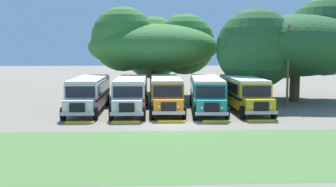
# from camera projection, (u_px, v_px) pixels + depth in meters

# --- Properties ---
(ground_plane) EXTENTS (220.00, 220.00, 0.00)m
(ground_plane) POSITION_uv_depth(u_px,v_px,m) (172.00, 124.00, 28.62)
(ground_plane) COLOR slate
(foreground_grass_strip) EXTENTS (80.00, 10.60, 0.01)m
(foreground_grass_strip) POSITION_uv_depth(u_px,v_px,m) (181.00, 151.00, 21.04)
(foreground_grass_strip) COLOR #4C7538
(foreground_grass_strip) RESTS_ON ground_plane
(parked_bus_slot_0) EXTENTS (2.79, 10.85, 2.82)m
(parked_bus_slot_0) POSITION_uv_depth(u_px,v_px,m) (89.00, 92.00, 34.97)
(parked_bus_slot_0) COLOR silver
(parked_bus_slot_0) RESTS_ON ground_plane
(parked_bus_slot_1) EXTENTS (2.86, 10.86, 2.82)m
(parked_bus_slot_1) POSITION_uv_depth(u_px,v_px,m) (131.00, 92.00, 34.95)
(parked_bus_slot_1) COLOR silver
(parked_bus_slot_1) RESTS_ON ground_plane
(parked_bus_slot_2) EXTENTS (2.78, 10.85, 2.82)m
(parked_bus_slot_2) POSITION_uv_depth(u_px,v_px,m) (166.00, 92.00, 35.44)
(parked_bus_slot_2) COLOR orange
(parked_bus_slot_2) RESTS_ON ground_plane
(parked_bus_slot_3) EXTENTS (3.42, 10.95, 2.82)m
(parked_bus_slot_3) POSITION_uv_depth(u_px,v_px,m) (207.00, 92.00, 35.10)
(parked_bus_slot_3) COLOR teal
(parked_bus_slot_3) RESTS_ON ground_plane
(parked_bus_slot_4) EXTENTS (2.72, 10.84, 2.82)m
(parked_bus_slot_4) POSITION_uv_depth(u_px,v_px,m) (243.00, 92.00, 35.56)
(parked_bus_slot_4) COLOR yellow
(parked_bus_slot_4) RESTS_ON ground_plane
(curb_wheelstop_0) EXTENTS (2.00, 0.36, 0.15)m
(curb_wheelstop_0) POSITION_uv_depth(u_px,v_px,m) (80.00, 123.00, 28.92)
(curb_wheelstop_0) COLOR yellow
(curb_wheelstop_0) RESTS_ON ground_plane
(curb_wheelstop_1) EXTENTS (2.00, 0.36, 0.15)m
(curb_wheelstop_1) POSITION_uv_depth(u_px,v_px,m) (126.00, 122.00, 29.09)
(curb_wheelstop_1) COLOR yellow
(curb_wheelstop_1) RESTS_ON ground_plane
(curb_wheelstop_2) EXTENTS (2.00, 0.36, 0.15)m
(curb_wheelstop_2) POSITION_uv_depth(u_px,v_px,m) (172.00, 122.00, 29.26)
(curb_wheelstop_2) COLOR yellow
(curb_wheelstop_2) RESTS_ON ground_plane
(curb_wheelstop_3) EXTENTS (2.00, 0.36, 0.15)m
(curb_wheelstop_3) POSITION_uv_depth(u_px,v_px,m) (217.00, 121.00, 29.43)
(curb_wheelstop_3) COLOR yellow
(curb_wheelstop_3) RESTS_ON ground_plane
(curb_wheelstop_4) EXTENTS (2.00, 0.36, 0.15)m
(curb_wheelstop_4) POSITION_uv_depth(u_px,v_px,m) (261.00, 121.00, 29.59)
(curb_wheelstop_4) COLOR yellow
(curb_wheelstop_4) RESTS_ON ground_plane
(broad_shade_tree) EXTENTS (14.28, 14.77, 9.80)m
(broad_shade_tree) POSITION_uv_depth(u_px,v_px,m) (154.00, 45.00, 46.37)
(broad_shade_tree) COLOR brown
(broad_shade_tree) RESTS_ON ground_plane
(secondary_tree) EXTENTS (16.08, 12.45, 10.63)m
(secondary_tree) POSITION_uv_depth(u_px,v_px,m) (294.00, 45.00, 41.86)
(secondary_tree) COLOR brown
(secondary_tree) RESTS_ON ground_plane
(utility_pole) EXTENTS (1.80, 0.20, 7.40)m
(utility_pole) POSITION_uv_depth(u_px,v_px,m) (288.00, 64.00, 36.64)
(utility_pole) COLOR brown
(utility_pole) RESTS_ON ground_plane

